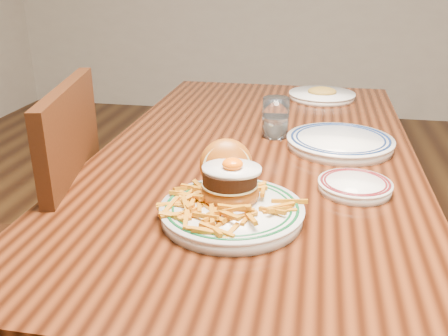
% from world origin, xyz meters
% --- Properties ---
extents(table, '(0.85, 1.60, 0.75)m').
position_xyz_m(table, '(0.00, 0.00, 0.66)').
color(table, black).
rests_on(table, floor).
extents(chair_left, '(0.54, 0.54, 0.96)m').
position_xyz_m(chair_left, '(-0.55, -0.27, 0.52)').
color(chair_left, '#371A0B').
rests_on(chair_left, floor).
extents(main_plate, '(0.29, 0.31, 0.14)m').
position_xyz_m(main_plate, '(-0.00, -0.40, 0.79)').
color(main_plate, white).
rests_on(main_plate, table).
extents(side_plate, '(0.17, 0.17, 0.03)m').
position_xyz_m(side_plate, '(0.25, -0.23, 0.76)').
color(side_plate, white).
rests_on(side_plate, table).
extents(rear_plate, '(0.29, 0.29, 0.03)m').
position_xyz_m(rear_plate, '(0.22, 0.05, 0.77)').
color(rear_plate, white).
rests_on(rear_plate, table).
extents(water_glass, '(0.08, 0.08, 0.12)m').
position_xyz_m(water_glass, '(0.04, 0.12, 0.80)').
color(water_glass, white).
rests_on(water_glass, table).
extents(far_plate, '(0.25, 0.25, 0.04)m').
position_xyz_m(far_plate, '(0.17, 0.60, 0.76)').
color(far_plate, white).
rests_on(far_plate, table).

